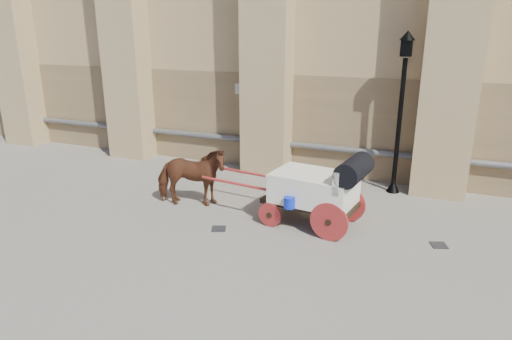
% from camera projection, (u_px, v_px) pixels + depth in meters
% --- Properties ---
extents(ground, '(90.00, 90.00, 0.00)m').
position_uv_depth(ground, '(251.00, 221.00, 10.78)').
color(ground, '#6B645A').
rests_on(ground, ground).
extents(horse, '(1.99, 1.34, 1.54)m').
position_uv_depth(horse, '(191.00, 177.00, 11.45)').
color(horse, brown).
rests_on(horse, ground).
extents(carriage, '(4.08, 1.60, 1.74)m').
position_uv_depth(carriage, '(319.00, 187.00, 10.23)').
color(carriage, black).
rests_on(carriage, ground).
extents(street_lamp, '(0.40, 0.40, 4.28)m').
position_uv_depth(street_lamp, '(401.00, 110.00, 11.94)').
color(street_lamp, black).
rests_on(street_lamp, ground).
extents(drain_grate_near, '(0.42, 0.42, 0.01)m').
position_uv_depth(drain_grate_near, '(219.00, 229.00, 10.33)').
color(drain_grate_near, black).
rests_on(drain_grate_near, ground).
extents(drain_grate_far, '(0.41, 0.41, 0.01)m').
position_uv_depth(drain_grate_far, '(439.00, 245.00, 9.56)').
color(drain_grate_far, black).
rests_on(drain_grate_far, ground).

